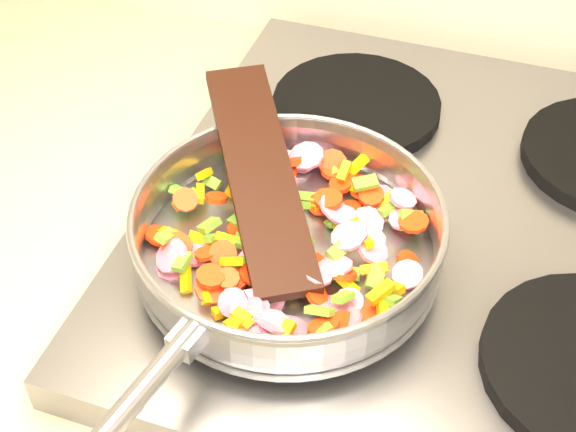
% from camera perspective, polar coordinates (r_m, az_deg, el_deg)
% --- Properties ---
extents(cooktop, '(0.60, 0.60, 0.04)m').
position_cam_1_polar(cooktop, '(0.82, 11.65, -1.31)').
color(cooktop, '#939399').
rests_on(cooktop, counter_top).
extents(grate_fl, '(0.19, 0.19, 0.02)m').
position_cam_1_polar(grate_fl, '(0.72, -1.03, -4.76)').
color(grate_fl, black).
rests_on(grate_fl, cooktop).
extents(grate_bl, '(0.19, 0.19, 0.02)m').
position_cam_1_polar(grate_bl, '(0.92, 4.88, 7.85)').
color(grate_bl, black).
rests_on(grate_bl, cooktop).
extents(saute_pan, '(0.32, 0.48, 0.06)m').
position_cam_1_polar(saute_pan, '(0.71, -0.11, -1.21)').
color(saute_pan, '#9E9EA5').
rests_on(saute_pan, grate_fl).
extents(vegetable_heap, '(0.27, 0.26, 0.05)m').
position_cam_1_polar(vegetable_heap, '(0.72, 0.29, -1.75)').
color(vegetable_heap, '#FF350D').
rests_on(vegetable_heap, saute_pan).
extents(wooden_spatula, '(0.18, 0.25, 0.07)m').
position_cam_1_polar(wooden_spatula, '(0.74, -2.03, 3.03)').
color(wooden_spatula, black).
rests_on(wooden_spatula, saute_pan).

